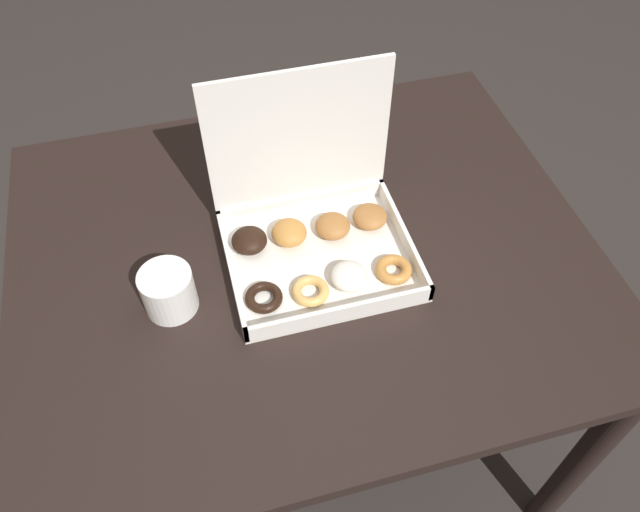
# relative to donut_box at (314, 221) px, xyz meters

# --- Properties ---
(ground_plane) EXTENTS (8.00, 8.00, 0.00)m
(ground_plane) POSITION_rel_donut_box_xyz_m (-0.02, -0.01, -0.79)
(ground_plane) COLOR #2D2826
(dining_table) EXTENTS (1.08, 0.89, 0.73)m
(dining_table) POSITION_rel_donut_box_xyz_m (-0.02, -0.01, -0.16)
(dining_table) COLOR black
(dining_table) RESTS_ON ground_plane
(donut_box) EXTENTS (0.33, 0.28, 0.32)m
(donut_box) POSITION_rel_donut_box_xyz_m (0.00, 0.00, 0.00)
(donut_box) COLOR silver
(donut_box) RESTS_ON dining_table
(coffee_mug) EXTENTS (0.09, 0.09, 0.08)m
(coffee_mug) POSITION_rel_donut_box_xyz_m (-0.27, -0.07, -0.02)
(coffee_mug) COLOR white
(coffee_mug) RESTS_ON dining_table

